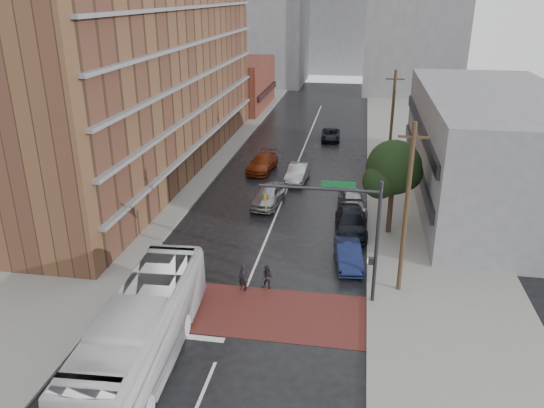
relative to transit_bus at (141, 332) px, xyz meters
The scene contains 22 objects.
ground 5.93m from the transit_bus, 55.04° to the left, with size 160.00×160.00×0.00m, color black.
crosswalk 6.33m from the transit_bus, 57.74° to the left, with size 14.00×5.00×0.02m, color maroon.
sidewalk_west 30.82m from the transit_bus, 105.56° to the left, with size 9.00×90.00×0.15m, color gray.
sidewalk_east 33.15m from the transit_bus, 63.55° to the left, with size 9.00×90.00×0.15m, color gray.
apartment_block 32.95m from the transit_bus, 110.58° to the left, with size 10.00×44.00×28.00m, color brown.
storefront_west 59.32m from the transit_bus, 98.49° to the left, with size 8.00×16.00×7.00m, color maroon.
building_east 31.69m from the transit_bus, 51.30° to the left, with size 11.00×26.00×9.00m, color gray.
distant_tower_center 100.22m from the transit_bus, 88.14° to the left, with size 12.00×10.00×24.00m, color gray.
street_tree 20.62m from the transit_bus, 54.80° to the left, with size 4.20×4.10×6.90m.
signal_mast 11.93m from the transit_bus, 38.14° to the left, with size 6.50×0.30×7.20m.
utility_pole_near 15.20m from the transit_bus, 35.66° to the left, with size 1.60×0.26×10.00m.
utility_pole_far 31.25m from the transit_bus, 67.19° to the left, with size 1.60×0.26×10.00m.
transit_bus is the anchor object (origin of this frame).
pedestrian_a 7.98m from the transit_bus, 66.56° to the left, with size 0.59×0.39×1.63m, color black.
pedestrian_b 8.92m from the transit_bus, 59.55° to the left, with size 0.73×0.57×1.49m, color black.
car_travel_a 20.77m from the transit_bus, 83.68° to the left, with size 1.99×4.95×1.69m, color #A6A7AE.
car_travel_b 27.21m from the transit_bus, 81.73° to the left, with size 1.66×4.75×1.56m, color #B8BBC0.
car_travel_c 29.35m from the transit_bus, 89.72° to the left, with size 2.17×5.33×1.55m, color maroon.
suv_travel 42.54m from the transit_bus, 81.95° to the left, with size 2.11×4.58×1.27m, color black.
car_parked_near 14.55m from the transit_bus, 51.48° to the left, with size 1.53×4.39×1.45m, color #121A41.
car_parked_mid 18.83m from the transit_bus, 61.24° to the left, with size 2.22×5.46×1.59m, color black.
car_parked_far 22.55m from the transit_bus, 66.38° to the left, with size 1.94×4.82×1.64m, color #A5A6AD.
Camera 1 is at (6.00, -23.60, 16.15)m, focal length 35.00 mm.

